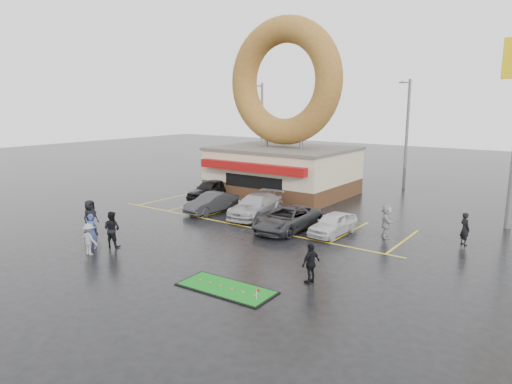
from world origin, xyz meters
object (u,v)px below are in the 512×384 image
Objects in this scene: streetlight_mid at (407,131)px; car_dgrey at (212,203)px; car_black at (210,190)px; car_grey at (287,219)px; person_blue at (91,231)px; donut_shop at (283,137)px; person_cameraman at (311,263)px; streetlight_left at (262,127)px; dumpster at (232,180)px; putting_green at (226,288)px; car_white at (333,224)px; car_silver at (256,205)px.

streetlight_mid is 2.30× the size of car_dgrey.
streetlight_mid is at bearing 70.60° from car_dgrey.
car_grey is (9.21, -3.81, -0.06)m from car_black.
person_blue reaches higher than car_grey.
streetlight_mid is at bearing 48.62° from donut_shop.
car_dgrey is 0.81× the size of car_grey.
person_blue is 11.23m from person_cameraman.
streetlight_left is at bearing 119.19° from car_dgrey.
dumpster is at bearing 125.62° from car_dgrey.
car_dgrey is 0.98× the size of putting_green.
car_black is 2.46× the size of person_blue.
donut_shop is 9.87m from streetlight_left.
donut_shop reaches higher than car_dgrey.
putting_green is at bearing -40.76° from car_dgrey.
streetlight_mid is at bearing 49.19° from dumpster.
car_black is 17.02m from putting_green.
person_cameraman reaches higher than car_black.
streetlight_left is 1.87× the size of car_grey.
donut_shop is 19.74m from putting_green.
donut_shop reaches higher than streetlight_mid.
streetlight_left reaches higher than car_white.
person_cameraman reaches higher than dumpster.
car_black is 12.69m from person_blue.
streetlight_mid is 1.84× the size of car_silver.
car_dgrey is (2.90, -3.08, -0.08)m from car_black.
car_black is 17.18m from person_cameraman.
car_dgrey is 13.07m from person_cameraman.
dumpster is (-7.52, 6.95, -0.06)m from car_silver.
putting_green is at bearing -53.32° from car_black.
putting_green is (8.86, -9.21, -0.61)m from car_dgrey.
dumpster is 21.64m from putting_green.
putting_green is (5.88, -10.02, -0.68)m from car_silver.
car_grey is at bearing -93.59° from streetlight_mid.
person_blue reaches higher than dumpster.
car_black is at bearing -56.17° from dumpster.
streetlight_left and streetlight_mid have the same top height.
car_silver is (9.62, -14.18, -4.07)m from streetlight_left.
donut_shop is 1.50× the size of streetlight_mid.
putting_green is (2.55, -8.48, -0.64)m from car_grey.
car_white is (2.49, 0.74, -0.06)m from car_grey.
person_blue is at bearing -129.43° from car_white.
car_black is 1.07× the size of putting_green.
car_silver is 10.24m from dumpster.
person_cameraman is 21.40m from dumpster.
person_cameraman is at bearing -53.78° from donut_shop.
streetlight_mid is 16.99m from car_black.
streetlight_mid is at bearing 46.43° from person_blue.
donut_shop is at bearing -131.38° from streetlight_mid.
donut_shop is 18.69m from person_cameraman.
streetlight_mid reaches higher than person_cameraman.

